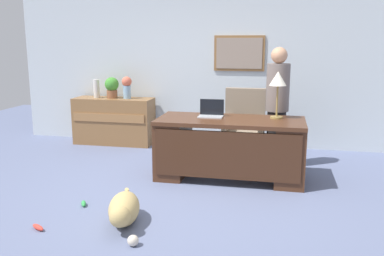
{
  "coord_description": "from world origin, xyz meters",
  "views": [
    {
      "loc": [
        1.12,
        -4.5,
        1.77
      ],
      "look_at": [
        0.1,
        0.3,
        0.75
      ],
      "focal_mm": 39.17,
      "sensor_mm": 36.0,
      "label": 1
    }
  ],
  "objects_px": {
    "dog_toy_ball": "(133,241)",
    "dog_lying": "(124,209)",
    "person_standing": "(277,106)",
    "laptop": "(211,112)",
    "credenza": "(114,121)",
    "dog_toy_bone": "(38,227)",
    "desk": "(230,147)",
    "vase_with_flowers": "(127,86)",
    "desk_lamp": "(278,82)",
    "vase_empty": "(96,89)",
    "armchair": "(244,129)",
    "potted_plant": "(112,87)",
    "dog_toy_plush": "(84,204)"
  },
  "relations": [
    {
      "from": "dog_toy_ball",
      "to": "dog_lying",
      "type": "bearing_deg",
      "value": 120.69
    },
    {
      "from": "person_standing",
      "to": "laptop",
      "type": "relative_size",
      "value": 5.29
    },
    {
      "from": "credenza",
      "to": "dog_toy_bone",
      "type": "distance_m",
      "value": 3.49
    },
    {
      "from": "desk",
      "to": "vase_with_flowers",
      "type": "bearing_deg",
      "value": 142.49
    },
    {
      "from": "dog_lying",
      "to": "desk_lamp",
      "type": "relative_size",
      "value": 1.21
    },
    {
      "from": "laptop",
      "to": "vase_empty",
      "type": "height_order",
      "value": "vase_empty"
    },
    {
      "from": "armchair",
      "to": "potted_plant",
      "type": "height_order",
      "value": "potted_plant"
    },
    {
      "from": "dog_lying",
      "to": "potted_plant",
      "type": "bearing_deg",
      "value": 114.04
    },
    {
      "from": "armchair",
      "to": "person_standing",
      "type": "relative_size",
      "value": 0.64
    },
    {
      "from": "vase_with_flowers",
      "to": "dog_toy_ball",
      "type": "xyz_separation_m",
      "value": [
        1.36,
        -3.53,
        -0.96
      ]
    },
    {
      "from": "dog_lying",
      "to": "dog_toy_ball",
      "type": "xyz_separation_m",
      "value": [
        0.24,
        -0.4,
        -0.1
      ]
    },
    {
      "from": "desk_lamp",
      "to": "laptop",
      "type": "bearing_deg",
      "value": -176.29
    },
    {
      "from": "desk_lamp",
      "to": "dog_lying",
      "type": "bearing_deg",
      "value": -127.82
    },
    {
      "from": "credenza",
      "to": "dog_lying",
      "type": "xyz_separation_m",
      "value": [
        1.38,
        -3.13,
        -0.25
      ]
    },
    {
      "from": "credenza",
      "to": "vase_empty",
      "type": "height_order",
      "value": "vase_empty"
    },
    {
      "from": "credenza",
      "to": "potted_plant",
      "type": "distance_m",
      "value": 0.6
    },
    {
      "from": "armchair",
      "to": "desk_lamp",
      "type": "xyz_separation_m",
      "value": [
        0.47,
        -0.69,
        0.78
      ]
    },
    {
      "from": "vase_empty",
      "to": "dog_toy_bone",
      "type": "xyz_separation_m",
      "value": [
        0.92,
        -3.41,
        -0.94
      ]
    },
    {
      "from": "potted_plant",
      "to": "dog_toy_ball",
      "type": "relative_size",
      "value": 3.55
    },
    {
      "from": "desk_lamp",
      "to": "potted_plant",
      "type": "distance_m",
      "value": 3.11
    },
    {
      "from": "desk",
      "to": "dog_toy_bone",
      "type": "relative_size",
      "value": 10.86
    },
    {
      "from": "desk_lamp",
      "to": "dog_toy_bone",
      "type": "distance_m",
      "value": 3.28
    },
    {
      "from": "desk",
      "to": "person_standing",
      "type": "distance_m",
      "value": 0.99
    },
    {
      "from": "credenza",
      "to": "desk_lamp",
      "type": "bearing_deg",
      "value": -25.01
    },
    {
      "from": "vase_with_flowers",
      "to": "dog_toy_bone",
      "type": "height_order",
      "value": "vase_with_flowers"
    },
    {
      "from": "dog_lying",
      "to": "laptop",
      "type": "xyz_separation_m",
      "value": [
        0.57,
        1.77,
        0.69
      ]
    },
    {
      "from": "desk_lamp",
      "to": "person_standing",
      "type": "bearing_deg",
      "value": 90.04
    },
    {
      "from": "person_standing",
      "to": "desk_lamp",
      "type": "bearing_deg",
      "value": -89.96
    },
    {
      "from": "dog_lying",
      "to": "vase_with_flowers",
      "type": "distance_m",
      "value": 3.43
    },
    {
      "from": "credenza",
      "to": "desk_lamp",
      "type": "height_order",
      "value": "desk_lamp"
    },
    {
      "from": "dog_lying",
      "to": "potted_plant",
      "type": "xyz_separation_m",
      "value": [
        -1.39,
        3.13,
        0.85
      ]
    },
    {
      "from": "potted_plant",
      "to": "dog_toy_bone",
      "type": "bearing_deg",
      "value": -79.5
    },
    {
      "from": "dog_toy_plush",
      "to": "armchair",
      "type": "bearing_deg",
      "value": 54.36
    },
    {
      "from": "desk_lamp",
      "to": "desk",
      "type": "bearing_deg",
      "value": -160.81
    },
    {
      "from": "credenza",
      "to": "vase_with_flowers",
      "type": "distance_m",
      "value": 0.66
    },
    {
      "from": "dog_toy_ball",
      "to": "dog_toy_bone",
      "type": "height_order",
      "value": "dog_toy_ball"
    },
    {
      "from": "desk_lamp",
      "to": "potted_plant",
      "type": "height_order",
      "value": "desk_lamp"
    },
    {
      "from": "laptop",
      "to": "dog_toy_ball",
      "type": "height_order",
      "value": "laptop"
    },
    {
      "from": "person_standing",
      "to": "dog_lying",
      "type": "relative_size",
      "value": 2.3
    },
    {
      "from": "desk",
      "to": "credenza",
      "type": "bearing_deg",
      "value": 145.85
    },
    {
      "from": "vase_with_flowers",
      "to": "vase_empty",
      "type": "bearing_deg",
      "value": 180.0
    },
    {
      "from": "desk",
      "to": "dog_lying",
      "type": "height_order",
      "value": "desk"
    },
    {
      "from": "desk",
      "to": "vase_with_flowers",
      "type": "height_order",
      "value": "vase_with_flowers"
    },
    {
      "from": "vase_empty",
      "to": "person_standing",
      "type": "bearing_deg",
      "value": -15.04
    },
    {
      "from": "dog_lying",
      "to": "desk_lamp",
      "type": "distance_m",
      "value": 2.56
    },
    {
      "from": "desk",
      "to": "dog_toy_bone",
      "type": "distance_m",
      "value": 2.53
    },
    {
      "from": "desk",
      "to": "laptop",
      "type": "xyz_separation_m",
      "value": [
        -0.27,
        0.15,
        0.41
      ]
    },
    {
      "from": "person_standing",
      "to": "dog_toy_bone",
      "type": "relative_size",
      "value": 9.76
    },
    {
      "from": "laptop",
      "to": "desk_lamp",
      "type": "height_order",
      "value": "desk_lamp"
    },
    {
      "from": "desk",
      "to": "armchair",
      "type": "relative_size",
      "value": 1.75
    }
  ]
}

